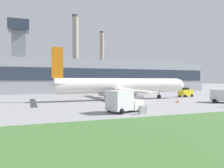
# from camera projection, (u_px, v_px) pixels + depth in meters

# --- Properties ---
(ground_plane) EXTENTS (400.00, 400.00, 0.00)m
(ground_plane) POSITION_uv_depth(u_px,v_px,m) (127.00, 101.00, 42.20)
(ground_plane) COLOR gray
(terminal_building) EXTENTS (89.06, 13.54, 22.18)m
(terminal_building) POSITION_uv_depth(u_px,v_px,m) (83.00, 76.00, 74.04)
(terminal_building) COLOR #9EA3AD
(terminal_building) RESTS_ON ground_plane
(smokestack_left) EXTENTS (3.29, 3.29, 35.50)m
(smokestack_left) POSITION_uv_depth(u_px,v_px,m) (76.00, 51.00, 105.14)
(smokestack_left) COLOR gray
(smokestack_left) RESTS_ON ground_plane
(smokestack_right) EXTENTS (2.42, 2.42, 28.82)m
(smokestack_right) POSITION_uv_depth(u_px,v_px,m) (102.00, 60.00, 111.14)
(smokestack_right) COLOR gray
(smokestack_right) RESTS_ON ground_plane
(airplane) EXTENTS (29.72, 27.95, 9.94)m
(airplane) POSITION_uv_depth(u_px,v_px,m) (120.00, 86.00, 43.75)
(airplane) COLOR white
(airplane) RESTS_ON ground_plane
(pushback_tug) EXTENTS (3.37, 2.72, 2.22)m
(pushback_tug) POSITION_uv_depth(u_px,v_px,m) (186.00, 93.00, 51.78)
(pushback_tug) COLOR yellow
(pushback_tug) RESTS_ON ground_plane
(baggage_truck) EXTENTS (4.59, 5.34, 2.35)m
(baggage_truck) POSITION_uv_depth(u_px,v_px,m) (224.00, 96.00, 38.33)
(baggage_truck) COLOR #2D4C93
(baggage_truck) RESTS_ON ground_plane
(fuel_truck) EXTENTS (4.90, 3.77, 2.68)m
(fuel_truck) POSITION_uv_depth(u_px,v_px,m) (123.00, 102.00, 26.75)
(fuel_truck) COLOR white
(fuel_truck) RESTS_ON ground_plane
(traffic_cone_near_nose) EXTENTS (0.49, 0.49, 0.69)m
(traffic_cone_near_nose) POSITION_uv_depth(u_px,v_px,m) (177.00, 101.00, 38.30)
(traffic_cone_near_nose) COLOR black
(traffic_cone_near_nose) RESTS_ON ground_plane
(utility_cabinet) EXTENTS (0.83, 0.55, 0.98)m
(utility_cabinet) POSITION_uv_depth(u_px,v_px,m) (143.00, 110.00, 25.41)
(utility_cabinet) COLOR #B2B7B2
(utility_cabinet) RESTS_ON ground_plane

